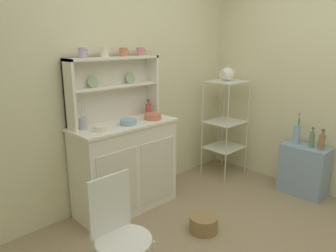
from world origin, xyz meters
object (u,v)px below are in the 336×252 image
flower_vase (297,133)px  oil_bottle (312,139)px  hutch_shelf_unit (113,84)px  wire_chair (118,228)px  cup_lilac_0 (83,53)px  porcelain_teapot (227,74)px  floor_basket (203,224)px  utensil_jar (83,123)px  bakers_rack (225,117)px  jam_bottle (148,109)px  side_shelf_blue (304,170)px  bowl_mixing_large (101,128)px  vinegar_bottle (322,141)px  hutch_cabinet (125,166)px

flower_vase → oil_bottle: (0.00, -0.17, -0.03)m
hutch_shelf_unit → flower_vase: 2.07m
wire_chair → flower_vase: (2.36, -0.06, 0.16)m
cup_lilac_0 → oil_bottle: (1.94, -1.27, -0.92)m
porcelain_teapot → oil_bottle: (0.17, -1.01, -0.63)m
floor_basket → utensil_jar: bearing=125.1°
bakers_rack → jam_bottle: (-1.06, 0.23, 0.22)m
side_shelf_blue → bowl_mixing_large: 2.27m
floor_basket → jam_bottle: (0.14, 0.91, 0.89)m
vinegar_bottle → porcelain_teapot: bearing=98.8°
jam_bottle → flower_vase: bearing=-41.0°
hutch_shelf_unit → vinegar_bottle: bearing=-41.3°
bowl_mixing_large → side_shelf_blue: bearing=-28.2°
cup_lilac_0 → oil_bottle: bearing=-33.3°
cup_lilac_0 → utensil_jar: 0.61m
hutch_cabinet → side_shelf_blue: (1.62, -1.10, -0.18)m
hutch_shelf_unit → jam_bottle: (0.39, -0.08, -0.30)m
vinegar_bottle → bowl_mixing_large: bearing=148.4°
oil_bottle → vinegar_bottle: 0.11m
wire_chair → bakers_rack: bearing=20.8°
bakers_rack → bowl_mixing_large: bakers_rack is taller
hutch_cabinet → bakers_rack: size_ratio=0.87×
hutch_shelf_unit → utensil_jar: size_ratio=3.99×
hutch_shelf_unit → floor_basket: hutch_shelf_unit is taller
side_shelf_blue → oil_bottle: size_ratio=2.55×
bowl_mixing_large → wire_chair: bearing=-117.2°
wire_chair → jam_bottle: size_ratio=4.98×
cup_lilac_0 → floor_basket: bearing=-58.9°
cup_lilac_0 → wire_chair: bearing=-111.9°
bakers_rack → utensil_jar: size_ratio=4.90×
wire_chair → floor_basket: bearing=7.1°
bowl_mixing_large → porcelain_teapot: 1.79m
floor_basket → bowl_mixing_large: 1.26m
jam_bottle → bakers_rack: bearing=-12.1°
hutch_cabinet → oil_bottle: bearing=-35.4°
hutch_shelf_unit → wire_chair: hutch_shelf_unit is taller
hutch_shelf_unit → cup_lilac_0: cup_lilac_0 is taller
bakers_rack → bowl_mixing_large: 1.76m
bakers_rack → side_shelf_blue: bearing=-79.9°
wire_chair → cup_lilac_0: bearing=69.2°
bakers_rack → flower_vase: bearing=-78.5°
vinegar_bottle → hutch_cabinet: bearing=142.2°
bowl_mixing_large → vinegar_bottle: 2.27m
bakers_rack → utensil_jar: bearing=173.2°
hutch_cabinet → wire_chair: 1.19m
wire_chair → porcelain_teapot: porcelain_teapot is taller
floor_basket → vinegar_bottle: vinegar_bottle is taller
floor_basket → oil_bottle: oil_bottle is taller
hutch_cabinet → oil_bottle: hutch_cabinet is taller
porcelain_teapot → vinegar_bottle: bearing=-81.2°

